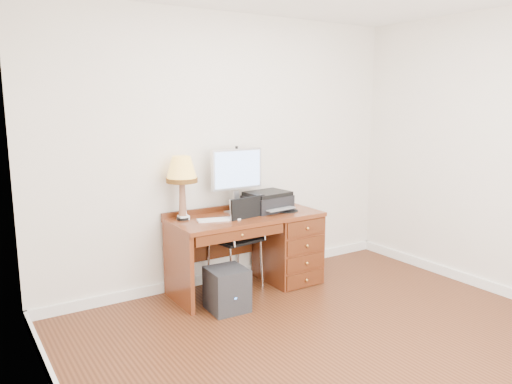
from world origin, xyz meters
TOP-DOWN VIEW (x-y plane):
  - ground at (0.00, 0.00)m, footprint 4.00×4.00m
  - room_shell at (0.00, 0.63)m, footprint 4.00×4.00m
  - desk at (0.32, 1.40)m, footprint 1.50×0.67m
  - monitor at (-0.01, 1.55)m, footprint 0.56×0.18m
  - keyboard at (-0.32, 1.36)m, footprint 0.41×0.22m
  - mouse_pad at (0.44, 1.34)m, footprint 0.24×0.24m
  - printer at (0.29, 1.46)m, footprint 0.47×0.39m
  - leg_lamp at (-0.59, 1.56)m, footprint 0.29×0.29m
  - phone at (-0.59, 1.56)m, footprint 0.09×0.09m
  - pen_cup at (0.01, 1.61)m, footprint 0.08×0.08m
  - chair at (-0.07, 1.43)m, footprint 0.50×0.51m
  - equipment_box at (-0.42, 1.04)m, footprint 0.35×0.35m

SIDE VIEW (x-z plane):
  - ground at x=0.00m, z-range 0.00..0.00m
  - room_shell at x=0.00m, z-range -1.95..2.05m
  - equipment_box at x=-0.42m, z-range 0.00..0.39m
  - desk at x=0.32m, z-range 0.04..0.79m
  - chair at x=-0.07m, z-range 0.10..1.05m
  - keyboard at x=-0.32m, z-range 0.75..0.77m
  - mouse_pad at x=0.44m, z-range 0.74..0.79m
  - pen_cup at x=0.01m, z-range 0.75..0.86m
  - phone at x=-0.59m, z-range 0.71..0.90m
  - printer at x=0.29m, z-range 0.75..0.94m
  - monitor at x=-0.01m, z-range 0.83..1.47m
  - leg_lamp at x=-0.59m, z-range 0.89..1.49m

